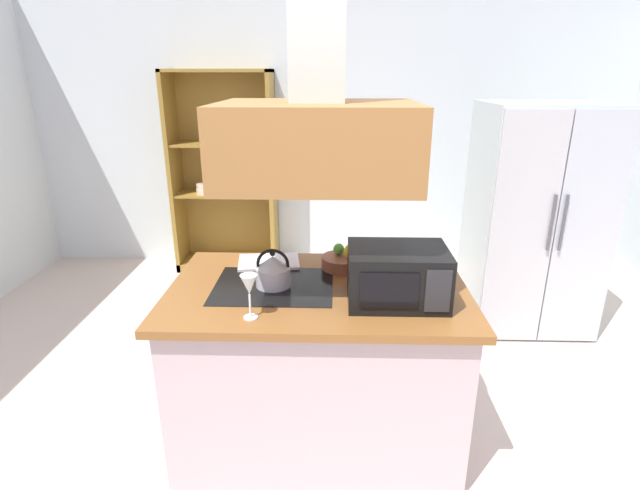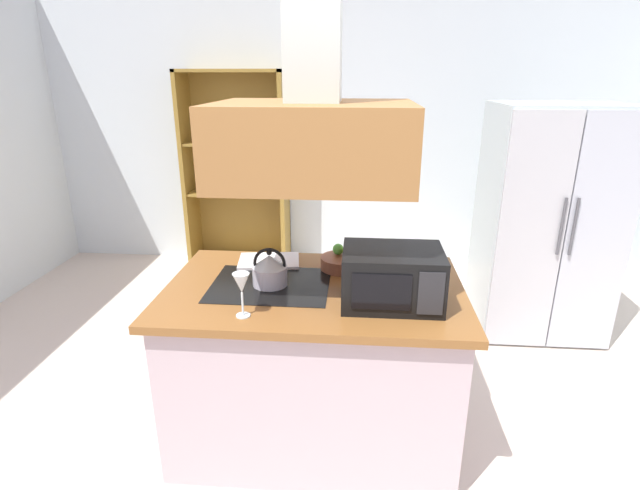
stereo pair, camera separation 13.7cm
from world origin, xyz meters
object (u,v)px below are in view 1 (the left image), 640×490
at_px(dish_cabinet, 225,184).
at_px(cutting_board, 269,262).
at_px(kettle, 273,271).
at_px(fruit_bowl, 343,261).
at_px(microwave, 397,275).
at_px(wine_glass_on_counter, 249,287).
at_px(refrigerator, 534,219).

xyz_separation_m(dish_cabinet, cutting_board, (0.73, -2.21, 0.04)).
relative_size(kettle, fruit_bowl, 0.86).
relative_size(dish_cabinet, microwave, 4.26).
xyz_separation_m(kettle, wine_glass_on_counter, (-0.06, -0.34, 0.07)).
bearing_deg(microwave, wine_glass_on_counter, -163.48).
height_order(dish_cabinet, wine_glass_on_counter, dish_cabinet).
relative_size(dish_cabinet, wine_glass_on_counter, 9.50).
bearing_deg(wine_glass_on_counter, microwave, 16.52).
distance_m(dish_cabinet, kettle, 2.64).
bearing_deg(refrigerator, dish_cabinet, 156.68).
distance_m(cutting_board, wine_glass_on_counter, 0.67).
height_order(dish_cabinet, kettle, dish_cabinet).
height_order(kettle, microwave, microwave).
distance_m(dish_cabinet, cutting_board, 2.33).
xyz_separation_m(kettle, cutting_board, (-0.06, 0.31, -0.08)).
bearing_deg(wine_glass_on_counter, cutting_board, 90.25).
xyz_separation_m(dish_cabinet, microwave, (1.39, -2.67, 0.16)).
xyz_separation_m(refrigerator, fruit_bowl, (-1.49, -1.13, 0.08)).
xyz_separation_m(cutting_board, microwave, (0.67, -0.46, 0.12)).
relative_size(refrigerator, kettle, 8.70).
relative_size(refrigerator, fruit_bowl, 7.50).
xyz_separation_m(wine_glass_on_counter, fruit_bowl, (0.42, 0.59, -0.11)).
bearing_deg(dish_cabinet, cutting_board, -71.79).
relative_size(dish_cabinet, cutting_board, 5.76).
bearing_deg(fruit_bowl, refrigerator, 37.36).
distance_m(refrigerator, cutting_board, 2.19).
distance_m(refrigerator, fruit_bowl, 1.87).
bearing_deg(refrigerator, kettle, -143.09).
bearing_deg(fruit_bowl, microwave, -58.10).
distance_m(refrigerator, wine_glass_on_counter, 2.58).
bearing_deg(refrigerator, wine_glass_on_counter, -137.76).
bearing_deg(wine_glass_on_counter, fruit_bowl, 54.88).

